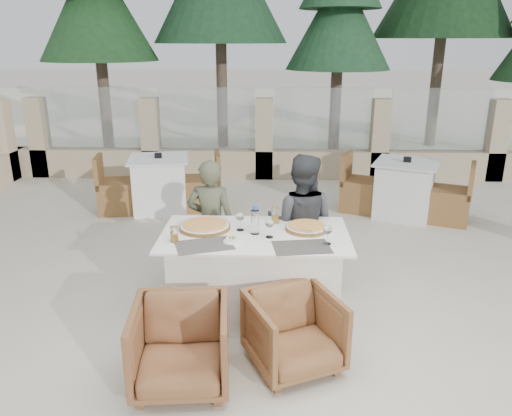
{
  "coord_description": "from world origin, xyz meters",
  "views": [
    {
      "loc": [
        0.15,
        -3.85,
        2.33
      ],
      "look_at": [
        0.01,
        0.4,
        0.9
      ],
      "focal_mm": 35.0,
      "sensor_mm": 36.0,
      "label": 1
    }
  ],
  "objects_px": {
    "armchair_far_left": "(212,256)",
    "pizza_right": "(307,227)",
    "water_bottle": "(255,220)",
    "armchair_far_right": "(290,259)",
    "beer_glass_left": "(174,234)",
    "beer_glass_right": "(275,215)",
    "wine_glass_near": "(270,227)",
    "armchair_near_left": "(181,346)",
    "armchair_near_right": "(294,332)",
    "olive_dish": "(232,239)",
    "wine_glass_centre": "(240,220)",
    "diner_right": "(301,224)",
    "bg_table_b": "(404,189)",
    "dining_table": "(255,274)",
    "diner_left": "(211,224)",
    "pizza_left": "(205,225)",
    "bg_table_a": "(160,184)",
    "wine_glass_corner": "(327,234)"
  },
  "relations": [
    {
      "from": "beer_glass_right",
      "to": "diner_right",
      "type": "distance_m",
      "value": 0.36
    },
    {
      "from": "wine_glass_corner",
      "to": "bg_table_b",
      "type": "distance_m",
      "value": 3.27
    },
    {
      "from": "wine_glass_near",
      "to": "armchair_far_right",
      "type": "distance_m",
      "value": 0.8
    },
    {
      "from": "diner_left",
      "to": "olive_dish",
      "type": "bearing_deg",
      "value": 114.59
    },
    {
      "from": "dining_table",
      "to": "armchair_far_left",
      "type": "height_order",
      "value": "dining_table"
    },
    {
      "from": "armchair_far_right",
      "to": "diner_left",
      "type": "bearing_deg",
      "value": 7.55
    },
    {
      "from": "diner_left",
      "to": "bg_table_a",
      "type": "bearing_deg",
      "value": -60.82
    },
    {
      "from": "armchair_far_left",
      "to": "wine_glass_centre",
      "type": "bearing_deg",
      "value": 112.46
    },
    {
      "from": "pizza_left",
      "to": "bg_table_a",
      "type": "height_order",
      "value": "pizza_left"
    },
    {
      "from": "pizza_right",
      "to": "armchair_far_right",
      "type": "relative_size",
      "value": 0.52
    },
    {
      "from": "olive_dish",
      "to": "wine_glass_near",
      "type": "bearing_deg",
      "value": 20.07
    },
    {
      "from": "water_bottle",
      "to": "armchair_far_right",
      "type": "distance_m",
      "value": 0.82
    },
    {
      "from": "dining_table",
      "to": "pizza_left",
      "type": "relative_size",
      "value": 3.57
    },
    {
      "from": "beer_glass_left",
      "to": "beer_glass_right",
      "type": "height_order",
      "value": "beer_glass_right"
    },
    {
      "from": "beer_glass_left",
      "to": "diner_right",
      "type": "bearing_deg",
      "value": 32.43
    },
    {
      "from": "armchair_far_right",
      "to": "armchair_near_left",
      "type": "height_order",
      "value": "armchair_far_right"
    },
    {
      "from": "pizza_right",
      "to": "armchair_near_right",
      "type": "distance_m",
      "value": 1.0
    },
    {
      "from": "wine_glass_near",
      "to": "wine_glass_corner",
      "type": "distance_m",
      "value": 0.48
    },
    {
      "from": "olive_dish",
      "to": "pizza_left",
      "type": "bearing_deg",
      "value": 131.86
    },
    {
      "from": "pizza_left",
      "to": "beer_glass_right",
      "type": "distance_m",
      "value": 0.64
    },
    {
      "from": "pizza_left",
      "to": "pizza_right",
      "type": "xyz_separation_m",
      "value": [
        0.89,
        0.0,
        -0.01
      ]
    },
    {
      "from": "water_bottle",
      "to": "wine_glass_near",
      "type": "height_order",
      "value": "water_bottle"
    },
    {
      "from": "olive_dish",
      "to": "diner_right",
      "type": "bearing_deg",
      "value": 48.39
    },
    {
      "from": "dining_table",
      "to": "bg_table_a",
      "type": "bearing_deg",
      "value": 117.17
    },
    {
      "from": "beer_glass_left",
      "to": "bg_table_b",
      "type": "height_order",
      "value": "beer_glass_left"
    },
    {
      "from": "wine_glass_corner",
      "to": "armchair_far_right",
      "type": "bearing_deg",
      "value": 111.15
    },
    {
      "from": "beer_glass_left",
      "to": "diner_left",
      "type": "height_order",
      "value": "diner_left"
    },
    {
      "from": "wine_glass_corner",
      "to": "armchair_near_left",
      "type": "relative_size",
      "value": 0.27
    },
    {
      "from": "armchair_near_left",
      "to": "armchair_far_left",
      "type": "bearing_deg",
      "value": 83.29
    },
    {
      "from": "olive_dish",
      "to": "armchair_far_right",
      "type": "distance_m",
      "value": 0.96
    },
    {
      "from": "diner_left",
      "to": "bg_table_a",
      "type": "height_order",
      "value": "diner_left"
    },
    {
      "from": "water_bottle",
      "to": "diner_right",
      "type": "height_order",
      "value": "diner_right"
    },
    {
      "from": "diner_right",
      "to": "bg_table_b",
      "type": "relative_size",
      "value": 0.83
    },
    {
      "from": "wine_glass_centre",
      "to": "beer_glass_right",
      "type": "height_order",
      "value": "wine_glass_centre"
    },
    {
      "from": "wine_glass_near",
      "to": "water_bottle",
      "type": "bearing_deg",
      "value": 147.25
    },
    {
      "from": "dining_table",
      "to": "armchair_far_left",
      "type": "distance_m",
      "value": 0.74
    },
    {
      "from": "dining_table",
      "to": "armchair_far_right",
      "type": "height_order",
      "value": "dining_table"
    },
    {
      "from": "armchair_far_left",
      "to": "pizza_right",
      "type": "bearing_deg",
      "value": 142.37
    },
    {
      "from": "bg_table_b",
      "to": "wine_glass_corner",
      "type": "bearing_deg",
      "value": -93.37
    },
    {
      "from": "pizza_left",
      "to": "pizza_right",
      "type": "height_order",
      "value": "pizza_left"
    },
    {
      "from": "wine_glass_centre",
      "to": "armchair_near_left",
      "type": "distance_m",
      "value": 1.24
    },
    {
      "from": "armchair_far_right",
      "to": "armchair_near_left",
      "type": "bearing_deg",
      "value": 75.73
    },
    {
      "from": "armchair_far_right",
      "to": "armchair_near_right",
      "type": "relative_size",
      "value": 1.11
    },
    {
      "from": "diner_right",
      "to": "bg_table_a",
      "type": "bearing_deg",
      "value": -39.31
    },
    {
      "from": "wine_glass_centre",
      "to": "armchair_far_left",
      "type": "relative_size",
      "value": 0.28
    },
    {
      "from": "wine_glass_corner",
      "to": "beer_glass_right",
      "type": "distance_m",
      "value": 0.64
    },
    {
      "from": "beer_glass_right",
      "to": "armchair_near_left",
      "type": "height_order",
      "value": "beer_glass_right"
    },
    {
      "from": "beer_glass_right",
      "to": "armchair_far_left",
      "type": "bearing_deg",
      "value": 153.64
    },
    {
      "from": "bg_table_b",
      "to": "diner_left",
      "type": "bearing_deg",
      "value": -116.69
    },
    {
      "from": "olive_dish",
      "to": "armchair_far_right",
      "type": "relative_size",
      "value": 0.16
    }
  ]
}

